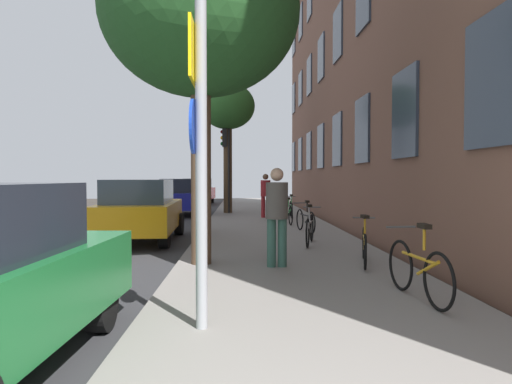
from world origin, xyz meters
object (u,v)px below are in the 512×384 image
(pedestrian_0, at_px, (277,210))
(bicycle_1, at_px, (364,245))
(sign_post, at_px, (199,141))
(bicycle_0, at_px, (418,270))
(pedestrian_1, at_px, (266,193))
(car_3, at_px, (198,191))
(bicycle_5, at_px, (291,208))
(bicycle_2, at_px, (310,229))
(car_1, at_px, (140,210))
(traffic_light, at_px, (226,155))
(car_2, at_px, (180,197))
(tree_far, at_px, (228,109))
(bicycle_4, at_px, (288,213))
(bicycle_3, at_px, (306,220))
(tree_near, at_px, (200,13))

(pedestrian_0, bearing_deg, bicycle_1, 6.73)
(sign_post, height_order, bicycle_0, sign_post)
(pedestrian_1, distance_m, car_3, 11.54)
(sign_post, relative_size, pedestrian_0, 1.98)
(bicycle_1, xyz_separation_m, bicycle_5, (-0.25, 9.60, 0.00))
(bicycle_2, height_order, car_1, car_1)
(traffic_light, distance_m, bicycle_1, 12.49)
(traffic_light, height_order, car_2, traffic_light)
(tree_far, bearing_deg, bicycle_0, -79.00)
(sign_post, xyz_separation_m, pedestrian_1, (1.41, 13.00, -0.96))
(bicycle_2, bearing_deg, pedestrian_1, 94.99)
(bicycle_2, bearing_deg, bicycle_4, 90.21)
(car_1, relative_size, car_3, 0.93)
(sign_post, xyz_separation_m, bicycle_1, (2.66, 3.38, -1.59))
(tree_far, bearing_deg, traffic_light, -109.26)
(bicycle_4, relative_size, car_3, 0.38)
(bicycle_0, xyz_separation_m, car_2, (-4.94, 14.62, 0.33))
(car_3, bearing_deg, pedestrian_0, -80.93)
(bicycle_2, bearing_deg, bicycle_0, -82.30)
(sign_post, distance_m, tree_far, 15.72)
(bicycle_1, bearing_deg, bicycle_3, 94.44)
(pedestrian_0, bearing_deg, bicycle_2, 69.31)
(sign_post, xyz_separation_m, tree_near, (-0.29, 3.54, 2.55))
(pedestrian_0, bearing_deg, car_1, 128.61)
(bicycle_4, bearing_deg, traffic_light, 114.86)
(pedestrian_0, height_order, car_1, pedestrian_0)
(traffic_light, xyz_separation_m, pedestrian_0, (1.25, -12.15, -1.59))
(bicycle_1, distance_m, bicycle_3, 4.82)
(car_2, bearing_deg, bicycle_0, -71.34)
(bicycle_5, height_order, pedestrian_1, pedestrian_1)
(pedestrian_1, bearing_deg, car_3, 108.49)
(bicycle_3, xyz_separation_m, car_3, (-4.53, 15.75, 0.36))
(sign_post, xyz_separation_m, car_3, (-2.25, 23.94, -1.21))
(tree_near, bearing_deg, bicycle_0, -40.61)
(traffic_light, height_order, bicycle_5, traffic_light)
(car_2, bearing_deg, traffic_light, -7.25)
(bicycle_3, relative_size, pedestrian_1, 0.98)
(bicycle_5, xyz_separation_m, pedestrian_0, (-1.35, -9.79, 0.63))
(bicycle_4, bearing_deg, bicycle_2, -89.79)
(tree_near, bearing_deg, sign_post, -85.39)
(pedestrian_0, bearing_deg, car_2, 104.93)
(bicycle_4, distance_m, pedestrian_1, 2.57)
(bicycle_3, bearing_deg, sign_post, -105.61)
(bicycle_4, xyz_separation_m, pedestrian_0, (-0.96, -7.39, 0.64))
(bicycle_5, bearing_deg, bicycle_4, -99.25)
(bicycle_5, distance_m, pedestrian_0, 9.90)
(bicycle_1, xyz_separation_m, pedestrian_0, (-1.60, -0.19, 0.64))
(tree_far, relative_size, pedestrian_1, 3.37)
(bicycle_1, bearing_deg, sign_post, -128.16)
(car_3, bearing_deg, car_2, -90.00)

